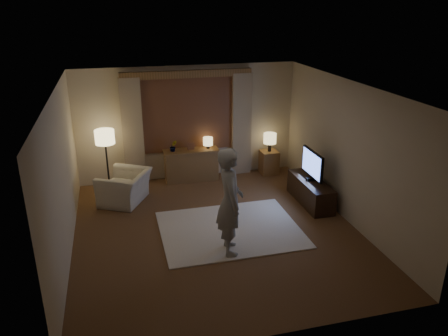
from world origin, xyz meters
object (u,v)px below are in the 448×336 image
object	(u,v)px
sideboard	(191,166)
armchair	(125,187)
tv_stand	(310,191)
side_table	(269,162)
person	(230,201)

from	to	relation	value
sideboard	armchair	size ratio (longest dim) A/B	1.21
tv_stand	side_table	bearing A→B (deg)	98.27
side_table	person	xyz separation A→B (m)	(-1.84, -3.17, 0.64)
sideboard	tv_stand	size ratio (longest dim) A/B	0.86
person	armchair	bearing A→B (deg)	38.74
armchair	person	size ratio (longest dim) A/B	0.55
tv_stand	person	xyz separation A→B (m)	(-2.10, -1.39, 0.67)
armchair	tv_stand	bearing A→B (deg)	102.92
side_table	tv_stand	world-z (taller)	side_table
armchair	side_table	bearing A→B (deg)	130.82
sideboard	side_table	distance (m)	1.89
sideboard	side_table	xyz separation A→B (m)	(1.88, -0.05, -0.07)
side_table	tv_stand	distance (m)	1.79
sideboard	person	size ratio (longest dim) A/B	0.67
sideboard	person	world-z (taller)	person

